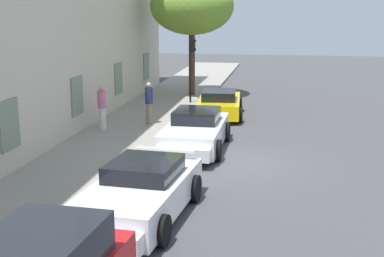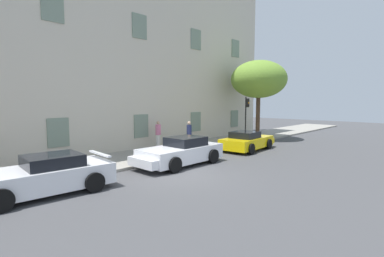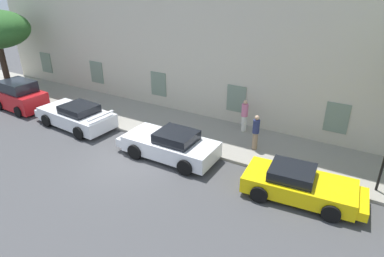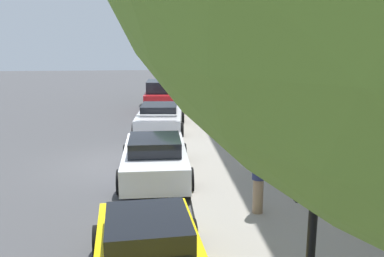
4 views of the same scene
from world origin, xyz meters
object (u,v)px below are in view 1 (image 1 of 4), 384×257
sportscar_yellow_flank (194,133)px  traffic_light (192,57)px  pedestrian_admiring (149,102)px  sportscar_white_middle (219,104)px  pedestrian_strolling (102,107)px  tree_near_kerb (192,6)px  sportscar_red_lead (138,196)px

sportscar_yellow_flank → traffic_light: bearing=10.6°
sportscar_yellow_flank → traffic_light: size_ratio=1.43×
sportscar_yellow_flank → pedestrian_admiring: bearing=36.6°
sportscar_white_middle → traffic_light: (2.50, 1.74, 1.89)m
sportscar_yellow_flank → pedestrian_admiring: pedestrian_admiring is taller
traffic_light → sportscar_yellow_flank: bearing=-169.4°
pedestrian_strolling → pedestrian_admiring: bearing=-52.8°
pedestrian_admiring → pedestrian_strolling: size_ratio=1.00×
tree_near_kerb → pedestrian_admiring: 8.79m
sportscar_yellow_flank → pedestrian_strolling: bearing=62.6°
sportscar_yellow_flank → sportscar_white_middle: size_ratio=1.03×
sportscar_yellow_flank → sportscar_white_middle: bearing=-0.8°
traffic_light → pedestrian_admiring: size_ratio=1.91×
sportscar_white_middle → sportscar_red_lead: bearing=178.5°
traffic_light → pedestrian_admiring: (-5.43, 0.87, -1.40)m
traffic_light → pedestrian_strolling: bearing=159.5°
sportscar_yellow_flank → pedestrian_admiring: size_ratio=2.73×
traffic_light → pedestrian_strolling: (-6.67, 2.50, -1.40)m
tree_near_kerb → traffic_light: size_ratio=1.89×
sportscar_white_middle → pedestrian_admiring: size_ratio=2.64×
traffic_light → sportscar_red_lead: bearing=-174.8°
pedestrian_admiring → pedestrian_strolling: (-1.24, 1.63, -0.01)m
sportscar_yellow_flank → traffic_light: 9.16m
sportscar_red_lead → sportscar_white_middle: 12.84m
tree_near_kerb → sportscar_red_lead: bearing=-174.1°
tree_near_kerb → pedestrian_admiring: tree_near_kerb is taller
sportscar_red_lead → sportscar_yellow_flank: bearing=-2.2°
sportscar_red_lead → tree_near_kerb: size_ratio=0.79×
tree_near_kerb → pedestrian_strolling: 10.12m
traffic_light → tree_near_kerb: bearing=10.0°
traffic_light → pedestrian_admiring: traffic_light is taller
sportscar_yellow_flank → pedestrian_admiring: (3.39, 2.52, 0.43)m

